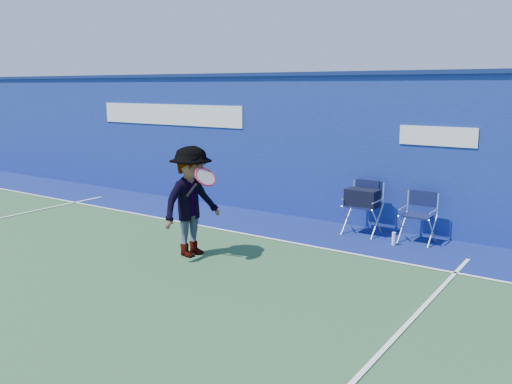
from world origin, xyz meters
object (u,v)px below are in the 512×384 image
Objects in this scene: directors_chair_left at (362,212)px; tennis_player at (192,202)px; water_bottle at (394,239)px; directors_chair_right at (417,227)px.

tennis_player is at bearing -122.61° from directors_chair_left.
tennis_player reaches higher than water_bottle.
tennis_player is (-1.82, -2.84, 0.49)m from directors_chair_left.
directors_chair_right is at bearing 44.86° from tennis_player.
water_bottle is (-0.28, -0.41, -0.17)m from directors_chair_right.
tennis_player is at bearing -136.67° from water_bottle.
directors_chair_right is 4.11m from tennis_player.
water_bottle is at bearing -26.74° from directors_chair_left.
directors_chair_left is 0.93m from water_bottle.
directors_chair_left is at bearing 57.39° from tennis_player.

